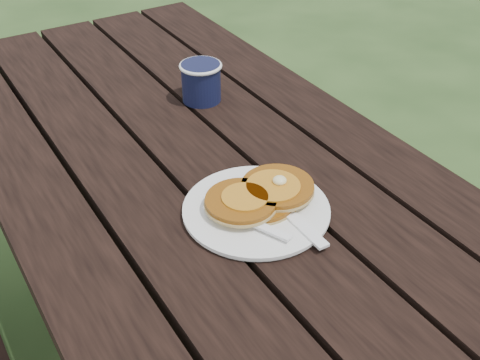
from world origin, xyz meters
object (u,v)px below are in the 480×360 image
plate (256,210)px  pancake_stack (261,195)px  coffee_cup (201,80)px  picnic_table (230,326)px

plate → pancake_stack: bearing=32.2°
pancake_stack → coffee_cup: 0.41m
picnic_table → pancake_stack: 0.42m
plate → picnic_table: bearing=89.3°
plate → coffee_cup: size_ratio=2.58×
plate → pancake_stack: pancake_stack is taller
plate → coffee_cup: coffee_cup is taller
pancake_stack → coffee_cup: bearing=75.5°
picnic_table → coffee_cup: coffee_cup is taller
picnic_table → pancake_stack: pancake_stack is taller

